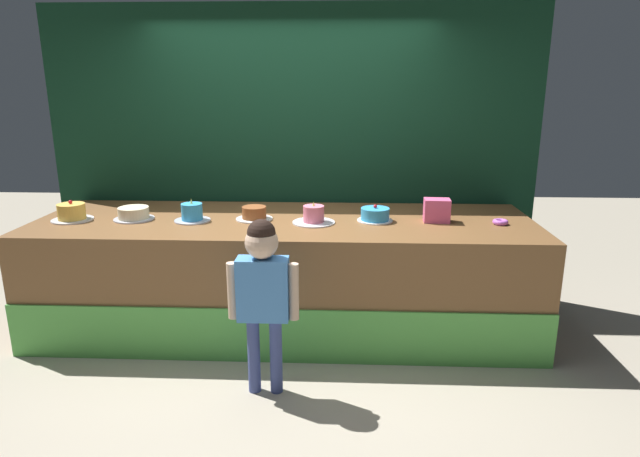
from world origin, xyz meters
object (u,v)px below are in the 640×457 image
at_px(cake_far_right, 375,215).
at_px(cake_left, 134,214).
at_px(pink_box, 437,210).
at_px(cake_center_right, 254,214).
at_px(child_figure, 263,284).
at_px(cake_right, 314,216).
at_px(cake_far_left, 72,213).
at_px(cake_center_left, 192,213).
at_px(donut, 500,222).

bearing_deg(cake_far_right, cake_left, -178.95).
relative_size(pink_box, cake_center_right, 0.68).
xyz_separation_m(child_figure, cake_far_right, (0.75, 0.99, 0.21)).
height_order(cake_left, cake_far_right, cake_far_right).
height_order(cake_right, cake_far_right, cake_right).
bearing_deg(pink_box, cake_far_left, -178.31).
height_order(cake_left, cake_right, cake_right).
bearing_deg(pink_box, cake_center_left, -177.97).
bearing_deg(donut, cake_far_right, 176.34).
bearing_deg(pink_box, cake_far_right, -179.56).
relative_size(pink_box, cake_far_left, 0.62).
distance_m(cake_far_left, cake_center_right, 1.44).
distance_m(pink_box, cake_far_left, 2.88).
bearing_deg(cake_right, donut, 0.81).
distance_m(child_figure, cake_center_right, 1.04).
bearing_deg(cake_far_left, cake_center_right, 3.54).
distance_m(pink_box, cake_left, 2.40).
xyz_separation_m(cake_right, cake_far_right, (0.48, 0.08, -0.01)).
bearing_deg(cake_far_right, cake_center_left, -177.44).
bearing_deg(cake_center_right, cake_center_left, -171.46).
bearing_deg(cake_center_right, cake_left, -177.44).
bearing_deg(cake_center_left, cake_far_left, -178.99).
relative_size(cake_center_left, cake_center_right, 0.96).
bearing_deg(cake_left, pink_box, 0.93).
distance_m(cake_center_right, cake_right, 0.49).
bearing_deg(cake_right, cake_center_left, 178.96).
bearing_deg(cake_center_right, donut, -2.06).
xyz_separation_m(pink_box, cake_right, (-0.96, -0.09, -0.03)).
relative_size(pink_box, cake_far_right, 0.71).
height_order(child_figure, cake_far_right, child_figure).
bearing_deg(cake_far_right, donut, -3.66).
xyz_separation_m(cake_center_right, cake_right, (0.48, -0.09, 0.01)).
bearing_deg(cake_far_left, cake_far_right, 1.94).
bearing_deg(cake_center_right, cake_right, -10.56).
height_order(cake_far_left, cake_right, cake_right).
bearing_deg(cake_left, cake_center_left, -3.48).
xyz_separation_m(cake_left, cake_center_left, (0.48, -0.03, 0.02)).
xyz_separation_m(pink_box, cake_center_right, (-1.44, 0.00, -0.04)).
distance_m(cake_left, cake_center_right, 0.96).
bearing_deg(cake_left, donut, -0.52).
xyz_separation_m(pink_box, cake_far_right, (-0.48, -0.00, -0.04)).
bearing_deg(cake_far_left, donut, 0.34).
distance_m(pink_box, cake_center_left, 1.92).
height_order(donut, cake_center_left, cake_center_left).
distance_m(child_figure, cake_right, 0.97).
xyz_separation_m(pink_box, donut, (0.48, -0.07, -0.07)).
height_order(donut, cake_far_left, cake_far_left).
height_order(cake_far_left, cake_center_right, cake_far_left).
distance_m(child_figure, pink_box, 1.60).
bearing_deg(pink_box, cake_left, -179.07).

